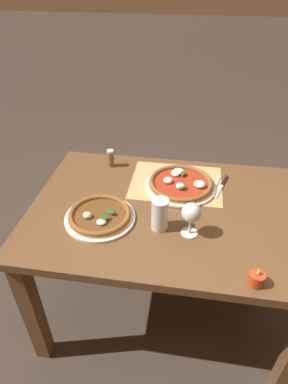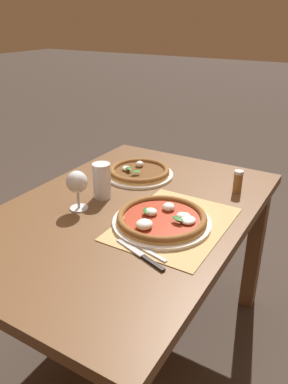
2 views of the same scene
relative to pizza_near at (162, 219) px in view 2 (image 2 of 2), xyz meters
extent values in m
plane|color=#382D26|center=(0.04, 0.17, -0.76)|extent=(24.00, 24.00, 0.00)
cube|color=brown|center=(0.04, 0.17, -0.04)|extent=(1.28, 0.88, 0.04)
cube|color=brown|center=(0.62, -0.21, -0.41)|extent=(0.07, 0.07, 0.70)
cube|color=brown|center=(0.62, 0.55, -0.41)|extent=(0.07, 0.07, 0.70)
cube|color=tan|center=(0.02, -0.03, -0.02)|extent=(0.46, 0.35, 0.00)
cylinder|color=silver|center=(0.00, 0.00, -0.01)|extent=(0.35, 0.35, 0.01)
cylinder|color=tan|center=(0.00, 0.00, 0.00)|extent=(0.32, 0.32, 0.01)
torus|color=brown|center=(0.00, 0.00, 0.01)|extent=(0.32, 0.32, 0.02)
cylinder|color=maroon|center=(0.00, 0.00, 0.00)|extent=(0.27, 0.27, 0.00)
ellipsoid|color=silver|center=(0.03, -0.06, 0.01)|extent=(0.04, 0.04, 0.02)
ellipsoid|color=silver|center=(0.04, -0.07, 0.01)|extent=(0.04, 0.04, 0.02)
ellipsoid|color=silver|center=(0.02, -0.09, 0.01)|extent=(0.06, 0.05, 0.02)
ellipsoid|color=silver|center=(0.00, 0.05, 0.02)|extent=(0.04, 0.05, 0.03)
ellipsoid|color=silver|center=(0.06, 0.01, 0.02)|extent=(0.05, 0.05, 0.03)
ellipsoid|color=silver|center=(-0.09, 0.02, 0.02)|extent=(0.06, 0.06, 0.03)
ellipsoid|color=#1E5B1E|center=(-0.01, 0.06, 0.02)|extent=(0.05, 0.04, 0.00)
ellipsoid|color=#1E5B1E|center=(0.07, 0.00, 0.02)|extent=(0.05, 0.04, 0.00)
ellipsoid|color=#1E5B1E|center=(-0.01, -0.06, 0.02)|extent=(0.03, 0.05, 0.00)
cylinder|color=silver|center=(0.34, 0.30, -0.02)|extent=(0.31, 0.31, 0.01)
cylinder|color=tan|center=(0.34, 0.30, -0.01)|extent=(0.28, 0.28, 0.01)
torus|color=brown|center=(0.34, 0.30, 0.00)|extent=(0.28, 0.28, 0.02)
cylinder|color=brown|center=(0.34, 0.30, 0.00)|extent=(0.22, 0.22, 0.00)
ellipsoid|color=silver|center=(0.31, 0.35, 0.01)|extent=(0.04, 0.04, 0.02)
ellipsoid|color=silver|center=(0.38, 0.32, 0.01)|extent=(0.04, 0.04, 0.03)
ellipsoid|color=#1E5B1E|center=(0.30, 0.33, 0.02)|extent=(0.05, 0.05, 0.00)
ellipsoid|color=#1E5B1E|center=(0.29, 0.29, 0.02)|extent=(0.05, 0.05, 0.00)
cylinder|color=silver|center=(-0.06, 0.33, -0.02)|extent=(0.07, 0.07, 0.00)
cylinder|color=silver|center=(-0.06, 0.33, 0.01)|extent=(0.01, 0.01, 0.06)
ellipsoid|color=silver|center=(-0.06, 0.33, 0.09)|extent=(0.08, 0.08, 0.08)
ellipsoid|color=#C17019|center=(-0.06, 0.33, 0.08)|extent=(0.07, 0.07, 0.05)
cylinder|color=silver|center=(0.07, 0.31, 0.05)|extent=(0.07, 0.07, 0.15)
cylinder|color=black|center=(0.07, 0.31, 0.04)|extent=(0.07, 0.07, 0.12)
cylinder|color=silver|center=(0.07, 0.31, 0.10)|extent=(0.07, 0.07, 0.02)
cube|color=#B7B7BC|center=(-0.18, -0.06, -0.02)|extent=(0.04, 0.11, 0.00)
cube|color=#B7B7BC|center=(-0.16, 0.02, -0.02)|extent=(0.03, 0.05, 0.00)
cylinder|color=#B7B7BC|center=(-0.14, 0.05, -0.02)|extent=(0.01, 0.04, 0.00)
cylinder|color=#B7B7BC|center=(-0.15, 0.06, -0.02)|extent=(0.01, 0.04, 0.00)
cylinder|color=#B7B7BC|center=(-0.15, 0.06, -0.02)|extent=(0.01, 0.04, 0.00)
cylinder|color=#B7B7BC|center=(-0.16, 0.06, -0.02)|extent=(0.01, 0.04, 0.00)
cube|color=black|center=(-0.22, -0.09, -0.02)|extent=(0.04, 0.09, 0.01)
cube|color=#B7B7BC|center=(-0.19, 0.01, -0.02)|extent=(0.06, 0.12, 0.00)
cylinder|color=brown|center=(0.39, -0.14, 0.02)|extent=(0.04, 0.04, 0.08)
cylinder|color=#BCBCC1|center=(0.39, -0.14, 0.07)|extent=(0.04, 0.04, 0.01)
camera|label=1|loc=(-0.02, 1.32, 0.91)|focal=30.00mm
camera|label=2|loc=(-1.02, -0.53, 0.65)|focal=35.00mm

